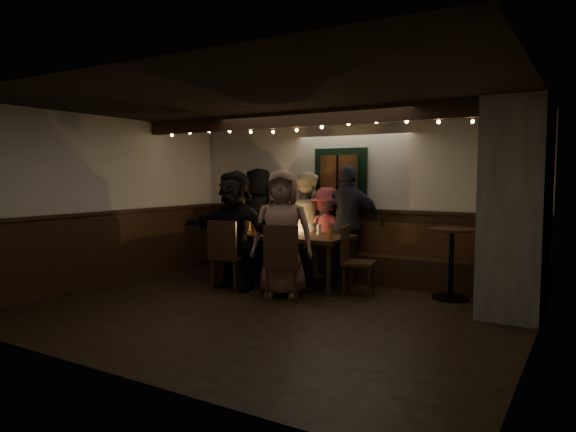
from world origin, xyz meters
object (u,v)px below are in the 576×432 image
Objects in this scene: person_b at (279,230)px; person_d at (327,233)px; chair_end at (353,256)px; person_c at (305,224)px; dining_table at (281,238)px; person_f at (234,230)px; high_top at (452,254)px; person_e at (349,223)px; chair_near_left at (226,251)px; chair_near_right at (282,258)px; person_a at (259,220)px; person_g at (282,233)px.

person_b is 0.91m from person_d.
person_d is at bearing -160.94° from person_b.
person_c is at bearing 147.90° from chair_end.
dining_table is 1.24× the size of person_f.
high_top is 1.79m from person_e.
chair_near_left is 1.00× the size of chair_near_right.
person_d is 0.85× the size of person_f.
chair_near_left is 0.68× the size of person_b.
person_a is 0.46m from person_b.
person_f is (-0.45, -1.35, 0.01)m from person_c.
chair_end is at bearing -162.42° from high_top.
person_f is at bearing 154.57° from person_g.
high_top is (2.54, 0.33, -0.10)m from dining_table.
dining_table is at bearing 62.73° from person_f.
person_c is 0.41m from person_d.
chair_near_left is 0.59× the size of person_c.
person_f is 1.00× the size of person_g.
dining_table is at bearing 62.72° from chair_near_left.
high_top is at bearing -172.61° from person_a.
person_e is at bearing -160.23° from person_b.
chair_near_right is 1.09m from chair_end.
person_b is 0.53m from person_c.
person_a is at bearing 132.48° from chair_near_right.
person_e is at bearing 166.81° from high_top.
dining_table is 1.25× the size of person_c.
person_g is at bearing 147.53° from person_a.
person_c is 0.99× the size of person_f.
person_g is (-0.79, -0.64, 0.34)m from chair_end.
dining_table is 1.45× the size of person_b.
chair_end is 0.64× the size of person_b.
person_d is at bearing 95.34° from chair_near_right.
dining_table is 0.70m from person_c.
chair_end is (1.68, 0.76, -0.04)m from chair_near_left.
high_top is 0.65× the size of person_d.
person_b is (-1.72, 0.76, 0.21)m from chair_end.
high_top is 0.64× the size of person_b.
person_e is at bearing 82.33° from chair_near_right.
person_a reaches higher than person_d.
dining_table is at bearing 176.48° from chair_end.
person_a is 1.21× the size of person_d.
person_c is at bearing -2.29° from person_d.
chair_near_right reaches higher than high_top.
person_d is 1.63m from person_f.
chair_end is at bearing 173.69° from person_a.
person_f reaches higher than person_b.
person_d reaches higher than chair_near_right.
person_g reaches higher than person_b.
dining_table is 2.56m from high_top.
high_top is at bearing 163.36° from person_d.
person_d is at bearing -13.48° from person_e.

